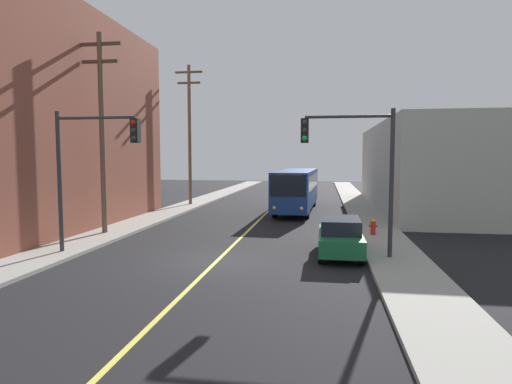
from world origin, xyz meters
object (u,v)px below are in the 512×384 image
object	(u,v)px
traffic_signal_left_corner	(92,155)
traffic_signal_right_corner	(353,155)
city_bus	(297,188)
parked_car_green	(340,236)
utility_pole_mid	(190,129)
fire_hydrant	(373,226)
utility_pole_near	(102,124)

from	to	relation	value
traffic_signal_left_corner	traffic_signal_right_corner	size ratio (longest dim) A/B	1.00
city_bus	traffic_signal_left_corner	xyz separation A→B (m)	(-7.61, -16.87, 2.49)
parked_car_green	traffic_signal_right_corner	size ratio (longest dim) A/B	0.73
utility_pole_mid	city_bus	bearing A→B (deg)	-13.49
traffic_signal_left_corner	city_bus	bearing A→B (deg)	65.72
city_bus	fire_hydrant	world-z (taller)	city_bus
utility_pole_near	utility_pole_mid	bearing A→B (deg)	89.09
utility_pole_near	fire_hydrant	xyz separation A→B (m)	(14.30, 1.55, -5.37)
city_bus	utility_pole_mid	world-z (taller)	utility_pole_mid
utility_pole_mid	fire_hydrant	distance (m)	20.04
city_bus	utility_pole_mid	xyz separation A→B (m)	(-9.41, 2.26, 4.81)
city_bus	utility_pole_near	xyz separation A→B (m)	(-9.65, -12.23, 4.13)
parked_car_green	utility_pole_mid	xyz separation A→B (m)	(-12.19, 17.50, 5.79)
utility_pole_mid	fire_hydrant	bearing A→B (deg)	-42.61
parked_car_green	utility_pole_mid	distance (m)	22.10
utility_pole_near	fire_hydrant	world-z (taller)	utility_pole_near
utility_pole_mid	traffic_signal_right_corner	distance (m)	22.16
utility_pole_mid	traffic_signal_right_corner	world-z (taller)	utility_pole_mid
utility_pole_mid	traffic_signal_right_corner	size ratio (longest dim) A/B	1.98
utility_pole_near	fire_hydrant	bearing A→B (deg)	6.18
traffic_signal_left_corner	parked_car_green	bearing A→B (deg)	8.91
parked_car_green	fire_hydrant	size ratio (longest dim) A/B	5.24
traffic_signal_right_corner	fire_hydrant	world-z (taller)	traffic_signal_right_corner
city_bus	parked_car_green	world-z (taller)	city_bus
parked_car_green	traffic_signal_left_corner	distance (m)	11.06
utility_pole_mid	traffic_signal_left_corner	bearing A→B (deg)	-84.61
utility_pole_near	fire_hydrant	size ratio (longest dim) A/B	12.59
traffic_signal_right_corner	fire_hydrant	xyz separation A→B (m)	(1.44, 5.13, -3.72)
traffic_signal_left_corner	fire_hydrant	bearing A→B (deg)	26.81
parked_car_green	fire_hydrant	bearing A→B (deg)	67.64
utility_pole_near	traffic_signal_right_corner	xyz separation A→B (m)	(12.86, -3.58, -1.65)
city_bus	traffic_signal_right_corner	distance (m)	16.32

